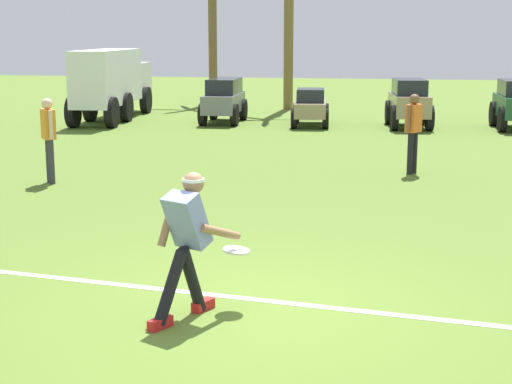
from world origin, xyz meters
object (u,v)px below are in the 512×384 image
object	(u,v)px
teammate_near_sideline	(49,132)
box_truck	(112,80)
frisbee_thrower	(187,237)
palm_tree_far_left	(213,6)
teammate_midfield	(413,126)
parked_car_slot_b	(311,107)
parked_car_slot_c	(409,102)
frisbee_in_flight	(236,250)
parked_car_slot_a	(224,99)

from	to	relation	value
teammate_near_sideline	box_truck	xyz separation A→B (m)	(-2.58, 10.42, 0.29)
frisbee_thrower	palm_tree_far_left	distance (m)	23.73
palm_tree_far_left	frisbee_thrower	bearing A→B (deg)	-77.69
teammate_near_sideline	palm_tree_far_left	world-z (taller)	palm_tree_far_left
teammate_near_sideline	teammate_midfield	bearing A→B (deg)	18.12
parked_car_slot_b	teammate_midfield	bearing A→B (deg)	-69.87
teammate_midfield	parked_car_slot_c	world-z (taller)	teammate_midfield
parked_car_slot_c	palm_tree_far_left	xyz separation A→B (m)	(-7.39, 6.85, 2.95)
teammate_midfield	parked_car_slot_c	xyz separation A→B (m)	(0.05, 7.74, -0.20)
frisbee_thrower	parked_car_slot_b	distance (m)	16.09
teammate_midfield	box_truck	xyz separation A→B (m)	(-9.15, 8.26, 0.29)
parked_car_slot_b	parked_car_slot_c	size ratio (longest dim) A/B	0.93
parked_car_slot_b	parked_car_slot_c	world-z (taller)	parked_car_slot_c
frisbee_in_flight	teammate_midfield	bearing A→B (deg)	76.69
teammate_midfield	parked_car_slot_b	distance (m)	8.16
teammate_near_sideline	palm_tree_far_left	distance (m)	16.99
teammate_near_sideline	teammate_midfield	world-z (taller)	same
frisbee_thrower	palm_tree_far_left	xyz separation A→B (m)	(-5.02, 23.02, 2.89)
parked_car_slot_c	teammate_near_sideline	bearing A→B (deg)	-123.82
frisbee_thrower	teammate_near_sideline	world-z (taller)	teammate_near_sideline
frisbee_in_flight	teammate_midfield	xyz separation A→B (m)	(1.91, 8.06, 0.35)
frisbee_in_flight	parked_car_slot_c	size ratio (longest dim) A/B	0.12
frisbee_in_flight	parked_car_slot_c	distance (m)	15.92
parked_car_slot_b	box_truck	world-z (taller)	box_truck
frisbee_thrower	teammate_near_sideline	bearing A→B (deg)	124.17
frisbee_thrower	parked_car_slot_a	bearing A→B (deg)	101.00
teammate_midfield	parked_car_slot_c	size ratio (longest dim) A/B	0.64
parked_car_slot_a	box_truck	size ratio (longest dim) A/B	0.41
parked_car_slot_b	parked_car_slot_a	bearing A→B (deg)	172.19
frisbee_in_flight	parked_car_slot_a	size ratio (longest dim) A/B	0.12
parked_car_slot_b	box_truck	distance (m)	6.41
frisbee_in_flight	palm_tree_far_left	bearing A→B (deg)	103.49
teammate_midfield	box_truck	world-z (taller)	box_truck
parked_car_slot_c	palm_tree_far_left	bearing A→B (deg)	137.16
parked_car_slot_c	parked_car_slot_b	bearing A→B (deg)	-178.34
box_truck	palm_tree_far_left	bearing A→B (deg)	73.99
palm_tree_far_left	parked_car_slot_b	bearing A→B (deg)	-56.84
teammate_near_sideline	parked_car_slot_c	xyz separation A→B (m)	(6.62, 9.89, -0.20)
frisbee_in_flight	parked_car_slot_b	world-z (taller)	parked_car_slot_b
frisbee_thrower	teammate_midfield	bearing A→B (deg)	74.63
parked_car_slot_c	box_truck	size ratio (longest dim) A/B	0.41
teammate_near_sideline	box_truck	size ratio (longest dim) A/B	0.26
teammate_near_sideline	parked_car_slot_c	distance (m)	11.91
frisbee_in_flight	parked_car_slot_a	bearing A→B (deg)	102.63
teammate_midfield	frisbee_thrower	bearing A→B (deg)	-105.37
frisbee_thrower	parked_car_slot_b	world-z (taller)	frisbee_thrower
teammate_near_sideline	parked_car_slot_c	world-z (taller)	teammate_near_sideline
frisbee_in_flight	teammate_midfield	distance (m)	8.28
teammate_midfield	parked_car_slot_b	world-z (taller)	teammate_midfield
teammate_midfield	teammate_near_sideline	bearing A→B (deg)	-161.88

